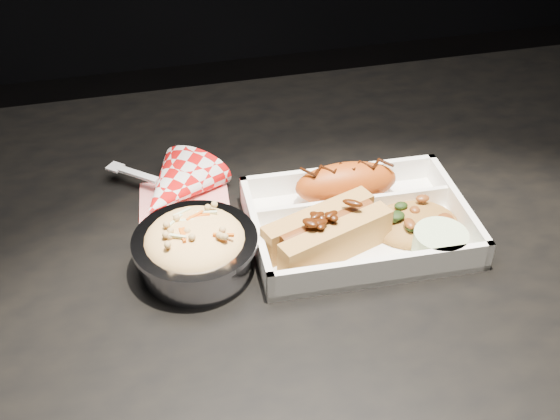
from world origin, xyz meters
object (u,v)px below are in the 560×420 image
at_px(fried_pastry, 346,183).
at_px(napkin_fork, 174,189).
at_px(hotdog, 327,231).
at_px(dining_table, 331,288).
at_px(food_tray, 358,226).
at_px(foil_coleslaw_cup, 195,247).

bearing_deg(fried_pastry, napkin_fork, 163.18).
bearing_deg(napkin_fork, fried_pastry, 23.84).
bearing_deg(napkin_fork, hotdog, -1.89).
distance_m(dining_table, napkin_fork, 0.23).
distance_m(dining_table, food_tray, 0.10).
height_order(hotdog, napkin_fork, napkin_fork).
bearing_deg(dining_table, hotdog, -121.78).
bearing_deg(foil_coleslaw_cup, napkin_fork, 93.37).
distance_m(hotdog, napkin_fork, 0.21).
distance_m(food_tray, hotdog, 0.06).
height_order(dining_table, fried_pastry, fried_pastry).
bearing_deg(fried_pastry, foil_coleslaw_cup, -159.45).
xyz_separation_m(fried_pastry, napkin_fork, (-0.20, 0.06, -0.02)).
height_order(fried_pastry, napkin_fork, napkin_fork).
distance_m(dining_table, hotdog, 0.13).
height_order(dining_table, hotdog, hotdog).
height_order(fried_pastry, foil_coleslaw_cup, foil_coleslaw_cup).
distance_m(fried_pastry, napkin_fork, 0.21).
distance_m(fried_pastry, hotdog, 0.09).
height_order(food_tray, foil_coleslaw_cup, foil_coleslaw_cup).
xyz_separation_m(food_tray, fried_pastry, (0.00, 0.06, 0.02)).
xyz_separation_m(dining_table, foil_coleslaw_cup, (-0.17, -0.02, 0.12)).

